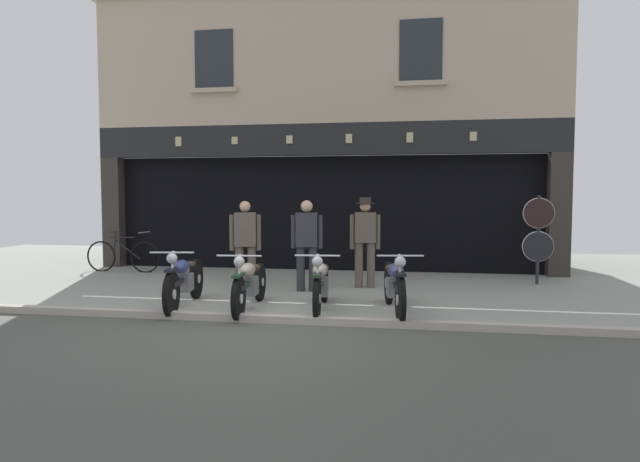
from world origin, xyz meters
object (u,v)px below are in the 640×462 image
(motorcycle_center_left, at_px, (250,283))
(leaning_bicycle, at_px, (123,255))
(motorcycle_center, at_px, (321,283))
(motorcycle_left, at_px, (184,279))
(salesman_right, at_px, (365,238))
(shopkeeper_center, at_px, (307,241))
(advert_board_near, at_px, (221,189))
(motorcycle_center_right, at_px, (394,284))
(salesman_left, at_px, (245,241))
(advert_board_far, at_px, (184,189))
(tyre_sign_pole, at_px, (538,231))

(motorcycle_center_left, xyz_separation_m, leaning_bicycle, (-4.00, 3.46, -0.04))
(motorcycle_center, bearing_deg, leaning_bicycle, -38.03)
(motorcycle_left, distance_m, salesman_right, 3.44)
(motorcycle_left, height_order, motorcycle_center_left, motorcycle_left)
(shopkeeper_center, distance_m, leaning_bicycle, 4.89)
(motorcycle_center_left, distance_m, advert_board_near, 5.24)
(shopkeeper_center, relative_size, salesman_right, 0.97)
(motorcycle_center, height_order, motorcycle_center_right, motorcycle_center_right)
(motorcycle_left, bearing_deg, advert_board_near, -85.62)
(motorcycle_center_left, distance_m, salesman_left, 1.79)
(salesman_right, distance_m, advert_board_near, 4.39)
(motorcycle_center_left, bearing_deg, motorcycle_center, -176.81)
(shopkeeper_center, distance_m, advert_board_far, 4.67)
(shopkeeper_center, distance_m, advert_board_near, 4.00)
(motorcycle_center, xyz_separation_m, advert_board_near, (-3.13, 4.46, 1.45))
(motorcycle_left, height_order, advert_board_far, advert_board_far)
(motorcycle_center_left, bearing_deg, motorcycle_center_right, 178.93)
(motorcycle_left, bearing_deg, leaning_bicycle, -57.70)
(salesman_right, xyz_separation_m, advert_board_far, (-4.54, 2.33, 0.94))
(motorcycle_center, height_order, leaning_bicycle, leaning_bicycle)
(motorcycle_center_right, height_order, leaning_bicycle, same)
(advert_board_near, bearing_deg, tyre_sign_pole, -11.73)
(motorcycle_center_left, height_order, leaning_bicycle, leaning_bicycle)
(motorcycle_center_left, xyz_separation_m, salesman_right, (1.53, 2.26, 0.51))
(leaning_bicycle, bearing_deg, motorcycle_center, 57.53)
(advert_board_far, bearing_deg, motorcycle_center, -47.59)
(motorcycle_left, distance_m, motorcycle_center_right, 3.17)
(shopkeeper_center, bearing_deg, advert_board_near, -53.93)
(motorcycle_left, distance_m, shopkeeper_center, 2.35)
(tyre_sign_pole, bearing_deg, salesman_left, -163.86)
(leaning_bicycle, bearing_deg, shopkeeper_center, 69.83)
(shopkeeper_center, xyz_separation_m, advert_board_far, (-3.55, 2.88, 0.97))
(motorcycle_center, height_order, advert_board_near, advert_board_near)
(advert_board_far, bearing_deg, salesman_right, -27.15)
(motorcycle_center, relative_size, shopkeeper_center, 1.22)
(motorcycle_left, relative_size, salesman_right, 1.23)
(motorcycle_center_left, relative_size, salesman_right, 1.22)
(salesman_left, relative_size, tyre_sign_pole, 0.94)
(motorcycle_center, relative_size, advert_board_near, 2.17)
(advert_board_near, xyz_separation_m, leaning_bicycle, (-1.92, -1.13, -1.49))
(motorcycle_left, height_order, salesman_left, salesman_left)
(motorcycle_center_right, bearing_deg, leaning_bicycle, -37.12)
(motorcycle_left, relative_size, motorcycle_center, 1.04)
(motorcycle_center, bearing_deg, advert_board_near, -59.58)
(tyre_sign_pole, bearing_deg, motorcycle_center_left, -146.37)
(motorcycle_left, bearing_deg, salesman_right, -147.40)
(motorcycle_center_right, relative_size, advert_board_far, 2.26)
(motorcycle_center_left, bearing_deg, shopkeeper_center, -111.49)
(salesman_left, xyz_separation_m, advert_board_near, (-1.51, 2.96, 0.98))
(leaning_bicycle, bearing_deg, motorcycle_center_right, 62.24)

